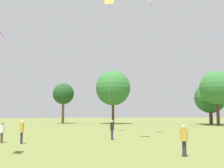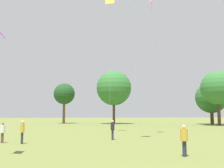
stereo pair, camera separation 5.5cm
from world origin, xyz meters
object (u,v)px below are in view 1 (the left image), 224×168
at_px(distant_tree_0, 217,88).
at_px(person_standing_2, 22,130).
at_px(kite_3, 151,7).
at_px(distant_tree_2, 63,94).
at_px(person_standing_0, 112,128).
at_px(person_standing_4, 184,138).
at_px(kite_1, 109,5).
at_px(distant_tree_3, 113,88).
at_px(distant_tree_1, 210,98).
at_px(person_standing_1, 2,131).

bearing_deg(distant_tree_0, person_standing_2, -139.78).
bearing_deg(kite_3, distant_tree_2, -145.15).
distance_m(person_standing_0, kite_3, 14.74).
bearing_deg(person_standing_4, kite_1, 128.80).
bearing_deg(distant_tree_3, person_standing_4, -93.89).
bearing_deg(person_standing_2, distant_tree_0, 174.40).
height_order(distant_tree_1, distant_tree_3, distant_tree_3).
xyz_separation_m(person_standing_4, kite_3, (2.64, 13.79, 13.12)).
xyz_separation_m(person_standing_2, kite_3, (12.15, 6.63, 13.04)).
xyz_separation_m(person_standing_1, kite_3, (13.78, 5.71, 13.16)).
xyz_separation_m(distant_tree_0, distant_tree_1, (1.83, 5.93, -1.49)).
height_order(person_standing_1, distant_tree_0, distant_tree_0).
relative_size(person_standing_4, distant_tree_1, 0.18).
bearing_deg(kite_3, distant_tree_1, 158.83).
bearing_deg(person_standing_0, distant_tree_1, 42.01).
distance_m(person_standing_2, kite_1, 19.06).
height_order(person_standing_0, person_standing_1, person_standing_0).
distance_m(distant_tree_0, distant_tree_1, 6.38).
height_order(person_standing_0, kite_1, kite_1).
distance_m(person_standing_0, distant_tree_1, 39.93).
bearing_deg(distant_tree_1, distant_tree_0, -107.19).
bearing_deg(distant_tree_1, person_standing_4, -120.71).
distance_m(kite_3, distant_tree_2, 37.58).
bearing_deg(distant_tree_0, distant_tree_3, 147.94).
relative_size(kite_1, distant_tree_1, 1.82).
bearing_deg(kite_3, kite_1, -108.42).
bearing_deg(person_standing_0, distant_tree_0, 37.85).
xyz_separation_m(person_standing_0, distant_tree_1, (25.82, 30.10, 4.69)).
bearing_deg(distant_tree_0, distant_tree_1, 72.81).
relative_size(kite_3, distant_tree_3, 1.26).
bearing_deg(kite_1, distant_tree_0, 99.95).
distance_m(kite_1, distant_tree_2, 33.86).
xyz_separation_m(person_standing_2, distant_tree_2, (1.39, 41.90, 5.81)).
bearing_deg(distant_tree_2, distant_tree_3, -19.89).
bearing_deg(distant_tree_0, person_standing_0, -134.78).
height_order(person_standing_2, distant_tree_2, distant_tree_2).
bearing_deg(person_standing_4, distant_tree_2, 132.64).
bearing_deg(person_standing_0, distant_tree_2, 90.77).
height_order(person_standing_2, distant_tree_1, distant_tree_1).
distance_m(person_standing_0, distant_tree_2, 40.63).
relative_size(person_standing_4, distant_tree_3, 0.14).
bearing_deg(kite_1, distant_tree_3, 145.01).
bearing_deg(kite_1, person_standing_0, -31.37).
relative_size(person_standing_0, kite_1, 0.10).
relative_size(person_standing_0, distant_tree_1, 0.18).
bearing_deg(kite_3, person_standing_0, -30.41).
relative_size(person_standing_1, person_standing_2, 0.91).
xyz_separation_m(person_standing_2, distant_tree_0, (31.06, 26.27, 6.14)).
bearing_deg(distant_tree_1, kite_3, -129.05).
bearing_deg(distant_tree_3, kite_3, -90.78).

